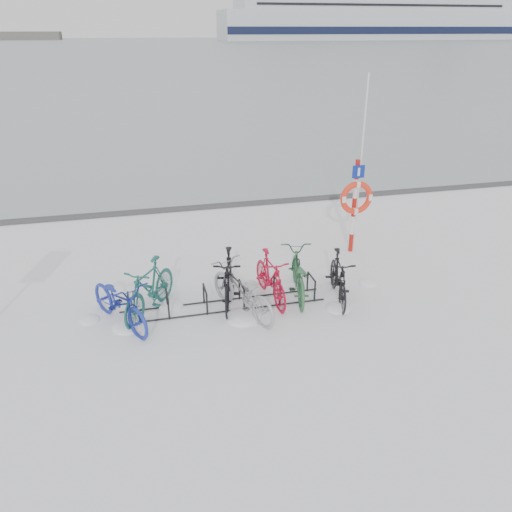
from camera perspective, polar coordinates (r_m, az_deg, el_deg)
ground at (r=9.87m, az=-3.69°, el=-5.78°), size 900.00×900.00×0.00m
ice_sheet at (r=163.49m, az=-14.23°, el=22.19°), size 400.00×298.00×0.02m
quay_edge at (r=15.20m, az=-7.69°, el=5.43°), size 400.00×0.25×0.10m
bike_rack at (r=9.78m, az=-3.71°, el=-4.87°), size 4.00×0.48×0.46m
lifebuoy_station at (r=11.93m, az=11.37°, el=6.54°), size 0.79×0.23×4.12m
cruise_ferry at (r=258.29m, az=13.10°, el=25.74°), size 140.83×26.56×46.27m
bike_0 at (r=9.42m, az=-15.33°, el=-4.89°), size 1.49×1.93×0.97m
bike_1 at (r=9.64m, az=-12.11°, el=-3.47°), size 1.40×1.77×1.07m
bike_2 at (r=9.79m, az=-3.18°, el=-2.44°), size 0.92×1.86×1.08m
bike_3 at (r=9.43m, az=-1.64°, el=-3.83°), size 1.39×2.00×1.00m
bike_4 at (r=9.91m, az=1.67°, el=-2.29°), size 0.62×1.71×1.01m
bike_5 at (r=10.13m, az=4.81°, el=-1.90°), size 0.99×1.91×0.96m
bike_6 at (r=10.04m, az=9.41°, el=-2.27°), size 0.82×1.73×1.01m
snow_drifts at (r=9.77m, az=-2.64°, el=-6.09°), size 6.13×1.90×0.24m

